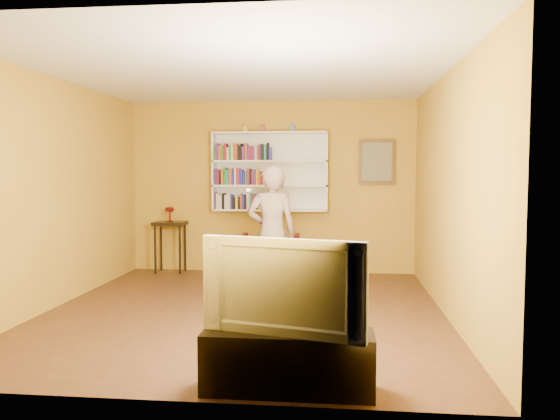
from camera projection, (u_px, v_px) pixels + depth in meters
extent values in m
cube|color=#472A16|center=(245.00, 316.00, 6.27)|extent=(5.30, 5.80, 0.12)
cube|color=#BB8D22|center=(271.00, 187.00, 8.67)|extent=(5.30, 0.04, 2.70)
cube|color=#BB8D22|center=(181.00, 208.00, 3.67)|extent=(5.30, 0.04, 2.70)
cube|color=#BB8D22|center=(54.00, 193.00, 6.41)|extent=(0.04, 5.80, 2.70)
cube|color=#BB8D22|center=(450.00, 194.00, 5.94)|extent=(0.04, 5.80, 2.70)
cube|color=white|center=(244.00, 70.00, 6.08)|extent=(5.30, 5.80, 0.06)
cube|color=white|center=(271.00, 172.00, 8.62)|extent=(1.80, 0.03, 1.20)
cube|color=white|center=(214.00, 172.00, 8.58)|extent=(0.03, 0.28, 1.20)
cube|color=white|center=(327.00, 172.00, 8.40)|extent=(0.03, 0.28, 1.20)
cube|color=white|center=(270.00, 210.00, 8.53)|extent=(1.80, 0.28, 0.03)
cube|color=white|center=(270.00, 186.00, 8.50)|extent=(1.80, 0.28, 0.03)
cube|color=white|center=(270.00, 161.00, 8.48)|extent=(1.80, 0.28, 0.03)
cube|color=white|center=(270.00, 133.00, 8.45)|extent=(1.80, 0.28, 0.03)
cube|color=#5A2775|center=(216.00, 200.00, 8.57)|extent=(0.02, 0.19, 0.26)
cube|color=beige|center=(218.00, 201.00, 8.55)|extent=(0.04, 0.15, 0.25)
cube|color=beige|center=(221.00, 202.00, 8.57)|extent=(0.04, 0.19, 0.22)
cube|color=black|center=(224.00, 201.00, 8.56)|extent=(0.03, 0.18, 0.25)
cube|color=beige|center=(227.00, 202.00, 8.54)|extent=(0.04, 0.16, 0.22)
cube|color=beige|center=(230.00, 201.00, 8.53)|extent=(0.04, 0.15, 0.24)
cube|color=#2423A1|center=(232.00, 202.00, 8.54)|extent=(0.03, 0.18, 0.22)
cube|color=black|center=(235.00, 203.00, 8.53)|extent=(0.04, 0.17, 0.19)
cube|color=yellow|center=(237.00, 203.00, 8.52)|extent=(0.03, 0.14, 0.20)
cube|color=black|center=(240.00, 203.00, 8.52)|extent=(0.04, 0.16, 0.20)
cube|color=#A64521|center=(242.00, 201.00, 8.51)|extent=(0.03, 0.15, 0.24)
cube|color=#2423A1|center=(244.00, 202.00, 8.52)|extent=(0.03, 0.17, 0.23)
cube|color=black|center=(246.00, 203.00, 8.51)|extent=(0.03, 0.16, 0.20)
cube|color=beige|center=(249.00, 201.00, 8.52)|extent=(0.04, 0.18, 0.26)
cube|color=#21757A|center=(251.00, 201.00, 8.50)|extent=(0.03, 0.15, 0.25)
cube|color=maroon|center=(254.00, 202.00, 8.50)|extent=(0.03, 0.16, 0.24)
cube|color=#21757A|center=(256.00, 202.00, 8.50)|extent=(0.02, 0.17, 0.23)
cube|color=black|center=(258.00, 201.00, 8.49)|extent=(0.03, 0.16, 0.25)
cube|color=yellow|center=(260.00, 201.00, 8.49)|extent=(0.03, 0.17, 0.25)
cube|color=yellow|center=(262.00, 201.00, 8.49)|extent=(0.02, 0.17, 0.25)
cube|color=#1C7E27|center=(264.00, 201.00, 8.47)|extent=(0.03, 0.15, 0.25)
cube|color=#2423A1|center=(266.00, 202.00, 8.47)|extent=(0.04, 0.14, 0.24)
cube|color=#2423A1|center=(216.00, 177.00, 8.54)|extent=(0.03, 0.17, 0.25)
cube|color=maroon|center=(219.00, 177.00, 8.53)|extent=(0.03, 0.15, 0.23)
cube|color=black|center=(221.00, 177.00, 8.53)|extent=(0.03, 0.18, 0.23)
cube|color=#A0571D|center=(223.00, 177.00, 8.53)|extent=(0.04, 0.17, 0.24)
cube|color=#1C7E27|center=(226.00, 176.00, 8.53)|extent=(0.03, 0.19, 0.27)
cube|color=#21757A|center=(228.00, 177.00, 8.51)|extent=(0.04, 0.15, 0.23)
cube|color=#A64521|center=(231.00, 177.00, 8.51)|extent=(0.04, 0.16, 0.25)
cube|color=#2423A1|center=(234.00, 178.00, 8.52)|extent=(0.03, 0.19, 0.23)
cube|color=beige|center=(236.00, 176.00, 8.51)|extent=(0.03, 0.17, 0.27)
cube|color=maroon|center=(239.00, 176.00, 8.50)|extent=(0.04, 0.16, 0.26)
cube|color=#2423A1|center=(242.00, 177.00, 8.49)|extent=(0.04, 0.16, 0.24)
cube|color=#2423A1|center=(244.00, 178.00, 8.50)|extent=(0.03, 0.19, 0.21)
cube|color=#21757A|center=(247.00, 178.00, 8.48)|extent=(0.03, 0.16, 0.22)
cube|color=maroon|center=(249.00, 177.00, 8.49)|extent=(0.04, 0.19, 0.25)
cube|color=black|center=(251.00, 177.00, 8.47)|extent=(0.03, 0.16, 0.24)
cube|color=#5A2775|center=(253.00, 178.00, 8.47)|extent=(0.03, 0.15, 0.21)
cube|color=#5A2775|center=(255.00, 177.00, 8.46)|extent=(0.03, 0.14, 0.24)
cube|color=yellow|center=(257.00, 177.00, 8.47)|extent=(0.02, 0.17, 0.25)
cube|color=#A0571D|center=(260.00, 178.00, 8.46)|extent=(0.04, 0.15, 0.21)
cube|color=maroon|center=(262.00, 178.00, 8.46)|extent=(0.02, 0.17, 0.20)
cube|color=#1C7E27|center=(216.00, 154.00, 8.51)|extent=(0.03, 0.16, 0.20)
cube|color=#5A2775|center=(218.00, 152.00, 8.50)|extent=(0.04, 0.16, 0.27)
cube|color=#A0571D|center=(221.00, 153.00, 8.49)|extent=(0.04, 0.15, 0.22)
cube|color=#1C7E27|center=(223.00, 153.00, 8.49)|extent=(0.03, 0.15, 0.22)
cube|color=maroon|center=(226.00, 152.00, 8.48)|extent=(0.04, 0.15, 0.26)
cube|color=beige|center=(229.00, 154.00, 8.50)|extent=(0.04, 0.18, 0.19)
cube|color=#1C7E27|center=(231.00, 153.00, 8.49)|extent=(0.03, 0.19, 0.23)
cube|color=beige|center=(233.00, 152.00, 8.48)|extent=(0.03, 0.17, 0.26)
cube|color=#A0571D|center=(235.00, 152.00, 8.49)|extent=(0.02, 0.18, 0.26)
cube|color=#A64521|center=(237.00, 152.00, 8.48)|extent=(0.03, 0.17, 0.26)
cube|color=black|center=(239.00, 153.00, 8.46)|extent=(0.03, 0.15, 0.22)
cube|color=black|center=(242.00, 152.00, 8.48)|extent=(0.03, 0.18, 0.26)
cube|color=#5A2775|center=(244.00, 154.00, 8.48)|extent=(0.04, 0.19, 0.21)
cube|color=#A64521|center=(247.00, 152.00, 8.45)|extent=(0.04, 0.14, 0.26)
cube|color=#5A2775|center=(249.00, 153.00, 8.44)|extent=(0.03, 0.14, 0.22)
cube|color=maroon|center=(252.00, 153.00, 8.45)|extent=(0.03, 0.17, 0.22)
cube|color=#5A2775|center=(254.00, 154.00, 8.46)|extent=(0.04, 0.19, 0.20)
cube|color=beige|center=(257.00, 153.00, 8.45)|extent=(0.03, 0.18, 0.22)
cube|color=#A64521|center=(258.00, 153.00, 8.43)|extent=(0.02, 0.14, 0.22)
cube|color=#5A2775|center=(260.00, 152.00, 8.43)|extent=(0.02, 0.16, 0.25)
cube|color=black|center=(263.00, 152.00, 8.42)|extent=(0.04, 0.15, 0.25)
cube|color=#21757A|center=(266.00, 153.00, 8.44)|extent=(0.03, 0.19, 0.24)
cube|color=black|center=(268.00, 152.00, 8.43)|extent=(0.03, 0.18, 0.26)
cube|color=#2423A1|center=(271.00, 154.00, 8.42)|extent=(0.03, 0.17, 0.20)
cube|color=gold|center=(245.00, 129.00, 8.48)|extent=(0.07, 0.07, 0.10)
cube|color=#A63745|center=(262.00, 129.00, 8.45)|extent=(0.07, 0.07, 0.10)
cube|color=slate|center=(293.00, 128.00, 8.40)|extent=(0.08, 0.08, 0.11)
cube|color=brown|center=(377.00, 162.00, 8.42)|extent=(0.55, 0.04, 0.70)
cube|color=gray|center=(377.00, 162.00, 8.39)|extent=(0.45, 0.02, 0.58)
cylinder|color=black|center=(155.00, 250.00, 8.52)|extent=(0.04, 0.04, 0.75)
cylinder|color=black|center=(180.00, 250.00, 8.48)|extent=(0.04, 0.04, 0.75)
cylinder|color=black|center=(161.00, 247.00, 8.80)|extent=(0.04, 0.04, 0.75)
cylinder|color=black|center=(185.00, 248.00, 8.76)|extent=(0.04, 0.04, 0.75)
cube|color=black|center=(170.00, 223.00, 8.61)|extent=(0.49, 0.38, 0.05)
cylinder|color=maroon|center=(170.00, 221.00, 8.61)|extent=(0.10, 0.10, 0.02)
cylinder|color=maroon|center=(170.00, 216.00, 8.61)|extent=(0.03, 0.03, 0.13)
ellipsoid|color=maroon|center=(170.00, 210.00, 8.60)|extent=(0.14, 0.14, 0.09)
cylinder|color=beige|center=(174.00, 210.00, 8.59)|extent=(0.01, 0.01, 0.10)
cylinder|color=beige|center=(174.00, 210.00, 8.64)|extent=(0.01, 0.01, 0.10)
cylinder|color=beige|center=(172.00, 210.00, 8.66)|extent=(0.01, 0.01, 0.10)
cylinder|color=beige|center=(169.00, 210.00, 8.66)|extent=(0.01, 0.01, 0.10)
cylinder|color=beige|center=(166.00, 210.00, 8.63)|extent=(0.01, 0.01, 0.10)
cylinder|color=beige|center=(165.00, 210.00, 8.58)|extent=(0.01, 0.01, 0.10)
cylinder|color=beige|center=(166.00, 210.00, 8.54)|extent=(0.01, 0.01, 0.10)
cylinder|color=beige|center=(169.00, 210.00, 8.53)|extent=(0.01, 0.01, 0.10)
cylinder|color=beige|center=(172.00, 210.00, 8.55)|extent=(0.01, 0.01, 0.10)
imported|color=#4C050A|center=(269.00, 261.00, 7.49)|extent=(0.81, 0.84, 0.75)
imported|color=#80685D|center=(272.00, 233.00, 6.74)|extent=(0.66, 0.48, 1.68)
cube|color=white|center=(249.00, 190.00, 6.40)|extent=(0.04, 0.15, 0.04)
cube|color=black|center=(288.00, 362.00, 3.95)|extent=(1.24, 0.37, 0.44)
imported|color=black|center=(288.00, 284.00, 3.91)|extent=(1.20, 0.45, 0.69)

